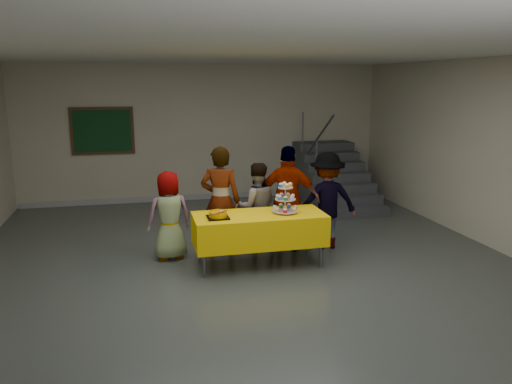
# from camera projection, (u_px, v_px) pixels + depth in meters

# --- Properties ---
(room_shell) EXTENTS (10.00, 10.04, 3.02)m
(room_shell) POSITION_uv_depth(u_px,v_px,m) (256.00, 122.00, 6.22)
(room_shell) COLOR #4C514C
(room_shell) RESTS_ON ground
(bake_table) EXTENTS (1.88, 0.78, 0.77)m
(bake_table) POSITION_uv_depth(u_px,v_px,m) (259.00, 228.00, 7.16)
(bake_table) COLOR #595960
(bake_table) RESTS_ON ground
(cupcake_stand) EXTENTS (0.38, 0.38, 0.44)m
(cupcake_stand) POSITION_uv_depth(u_px,v_px,m) (285.00, 201.00, 7.15)
(cupcake_stand) COLOR silver
(cupcake_stand) RESTS_ON bake_table
(bear_cake) EXTENTS (0.32, 0.36, 0.12)m
(bear_cake) POSITION_uv_depth(u_px,v_px,m) (218.00, 214.00, 6.90)
(bear_cake) COLOR black
(bear_cake) RESTS_ON bake_table
(schoolchild_a) EXTENTS (0.72, 0.54, 1.34)m
(schoolchild_a) POSITION_uv_depth(u_px,v_px,m) (169.00, 215.00, 7.43)
(schoolchild_a) COLOR slate
(schoolchild_a) RESTS_ON ground
(schoolchild_b) EXTENTS (0.71, 0.58, 1.68)m
(schoolchild_b) POSITION_uv_depth(u_px,v_px,m) (221.00, 201.00, 7.61)
(schoolchild_b) COLOR slate
(schoolchild_b) RESTS_ON ground
(schoolchild_c) EXTENTS (0.71, 0.57, 1.40)m
(schoolchild_c) POSITION_uv_depth(u_px,v_px,m) (257.00, 207.00, 7.82)
(schoolchild_c) COLOR slate
(schoolchild_c) RESTS_ON ground
(schoolchild_d) EXTENTS (1.06, 0.76, 1.66)m
(schoolchild_d) POSITION_uv_depth(u_px,v_px,m) (288.00, 199.00, 7.76)
(schoolchild_d) COLOR slate
(schoolchild_d) RESTS_ON ground
(schoolchild_e) EXTENTS (1.02, 0.62, 1.54)m
(schoolchild_e) POSITION_uv_depth(u_px,v_px,m) (327.00, 201.00, 7.92)
(schoolchild_e) COLOR slate
(schoolchild_e) RESTS_ON ground
(staircase) EXTENTS (1.30, 2.40, 2.04)m
(staircase) POSITION_uv_depth(u_px,v_px,m) (331.00, 180.00, 11.09)
(staircase) COLOR #424447
(staircase) RESTS_ON ground
(noticeboard) EXTENTS (1.30, 0.05, 1.00)m
(noticeboard) POSITION_uv_depth(u_px,v_px,m) (102.00, 131.00, 10.54)
(noticeboard) COLOR #472B16
(noticeboard) RESTS_ON ground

